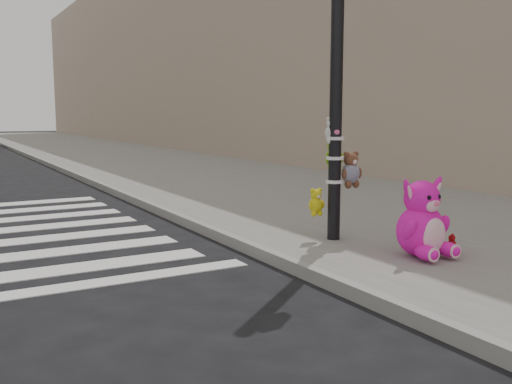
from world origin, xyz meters
TOP-DOWN VIEW (x-y plane):
  - ground at (0.00, 0.00)m, footprint 120.00×120.00m
  - sidewalk_near at (5.00, 10.00)m, footprint 7.00×80.00m
  - curb_edge at (1.55, 10.00)m, footprint 0.12×80.00m
  - bld_near at (10.50, 20.00)m, footprint 5.00×60.00m
  - signal_pole at (2.63, 1.82)m, footprint 0.70×0.50m
  - pink_bunny at (2.91, 0.57)m, footprint 0.65×0.67m
  - red_teddy at (3.40, 0.57)m, footprint 0.17×0.16m

SIDE VIEW (x-z plane):
  - ground at x=0.00m, z-range 0.00..0.00m
  - sidewalk_near at x=5.00m, z-range 0.00..0.14m
  - curb_edge at x=1.55m, z-range -0.01..0.15m
  - red_teddy at x=3.40m, z-range 0.14..0.35m
  - pink_bunny at x=2.91m, z-range 0.06..0.98m
  - signal_pole at x=2.63m, z-range -0.26..3.74m
  - bld_near at x=10.50m, z-range 0.00..10.00m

